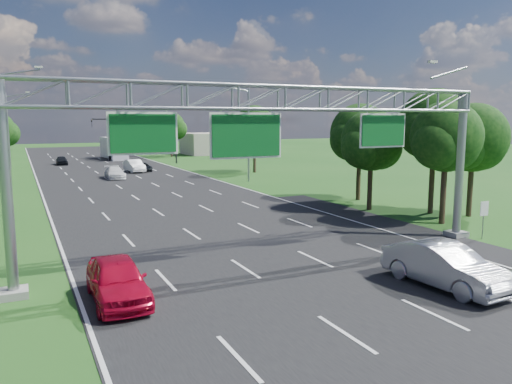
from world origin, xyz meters
TOP-DOWN VIEW (x-y plane):
  - ground at (0.00, 30.00)m, footprint 220.00×220.00m
  - road at (0.00, 30.00)m, footprint 18.00×180.00m
  - road_flare at (10.20, 14.00)m, footprint 3.00×30.00m
  - sign_gantry at (0.33, 12.00)m, footprint 23.50×1.00m
  - regulatory_sign at (12.40, 10.98)m, footprint 0.60×0.08m
  - traffic_signal at (7.48, 65.00)m, footprint 12.21×0.24m
  - streetlight_l_near at (-11.30, 30.00)m, footprint 2.97×0.22m
  - streetlight_l_far at (-11.30, 65.00)m, footprint 2.97×0.22m
  - streetlight_r_mid at (11.30, 40.00)m, footprint 2.97×0.22m
  - tree_cluster_right at (14.80, 19.19)m, footprint 9.91×14.60m
  - tree_verge_rd at (16.08, 48.04)m, footprint 5.76×4.80m
  - tree_verge_re at (14.08, 78.04)m, footprint 5.76×4.80m
  - building_right at (24.00, 82.00)m, footprint 12.00×9.00m
  - red_coupe at (-7.58, 9.93)m, footprint 1.96×4.74m
  - silver_sedan at (4.30, 5.95)m, footprint 2.22×5.35m
  - car_queue_a at (-0.90, 48.85)m, footprint 1.92×4.61m
  - car_queue_b at (3.74, 55.28)m, footprint 1.91×3.94m
  - car_queue_c at (-4.81, 69.81)m, footprint 1.51×3.73m
  - car_queue_d at (2.56, 54.96)m, footprint 2.03×4.85m
  - box_truck at (4.09, 77.74)m, footprint 3.39×9.64m

SIDE VIEW (x-z plane):
  - ground at x=0.00m, z-range 0.00..0.00m
  - road at x=0.00m, z-range -0.01..0.01m
  - road_flare at x=10.20m, z-range -0.01..0.01m
  - car_queue_b at x=3.74m, z-range 0.00..1.08m
  - car_queue_c at x=-4.81m, z-range 0.00..1.27m
  - car_queue_a at x=-0.90m, z-range 0.00..1.33m
  - car_queue_d at x=2.56m, z-range 0.00..1.56m
  - red_coupe at x=-7.58m, z-range 0.00..1.61m
  - silver_sedan at x=4.30m, z-range 0.00..1.72m
  - regulatory_sign at x=12.40m, z-range 0.46..2.56m
  - box_truck at x=4.09m, z-range -0.07..3.49m
  - building_right at x=24.00m, z-range 0.00..4.00m
  - traffic_signal at x=7.48m, z-range 1.67..8.67m
  - tree_verge_re at x=14.08m, z-range 1.28..9.12m
  - tree_cluster_right at x=14.80m, z-range 0.97..9.65m
  - streetlight_l_near at x=-11.30m, z-range 0.50..10.66m
  - streetlight_l_far at x=-11.30m, z-range 0.50..10.66m
  - streetlight_r_mid at x=11.30m, z-range 0.50..10.66m
  - tree_verge_rd at x=16.08m, z-range 1.49..9.77m
  - sign_gantry at x=0.33m, z-range 2.11..11.67m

